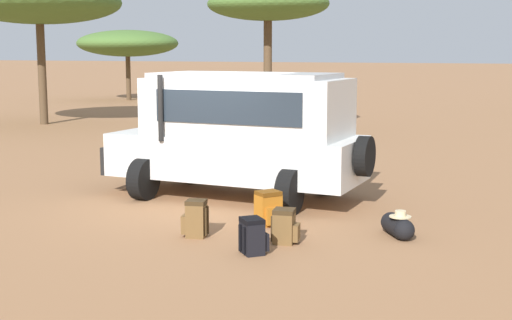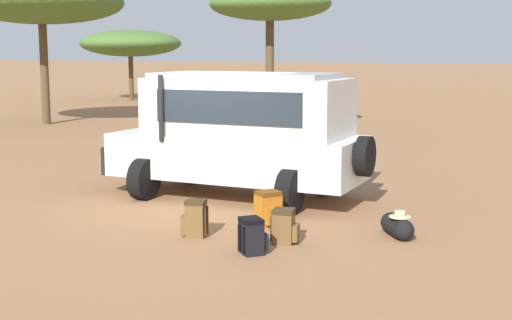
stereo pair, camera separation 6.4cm
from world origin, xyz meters
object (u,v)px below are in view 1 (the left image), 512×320
(acacia_tree_far_left, at_px, (127,43))
(acacia_tree_left_mid, at_px, (39,3))
(backpack_beside_front_wheel, at_px, (269,209))
(acacia_tree_centre_back, at_px, (268,5))
(duffel_bag_low_black_case, at_px, (398,226))
(backpack_outermost, at_px, (285,226))
(backpack_cluster_center, at_px, (196,219))
(backpack_near_rear_wheel, at_px, (253,236))
(safari_vehicle, at_px, (241,132))

(acacia_tree_far_left, bearing_deg, acacia_tree_left_mid, -70.13)
(backpack_beside_front_wheel, xyz_separation_m, acacia_tree_centre_back, (-5.52, 13.21, 4.18))
(duffel_bag_low_black_case, bearing_deg, acacia_tree_centre_back, 120.29)
(backpack_outermost, distance_m, acacia_tree_centre_back, 15.98)
(backpack_beside_front_wheel, xyz_separation_m, backpack_outermost, (0.65, -0.92, -0.03))
(backpack_cluster_center, xyz_separation_m, backpack_outermost, (1.40, 0.21, -0.03))
(backpack_near_rear_wheel, bearing_deg, acacia_tree_left_mid, 138.17)
(backpack_beside_front_wheel, distance_m, acacia_tree_far_left, 31.38)
(safari_vehicle, height_order, backpack_near_rear_wheel, safari_vehicle)
(backpack_beside_front_wheel, bearing_deg, backpack_outermost, -54.95)
(backpack_cluster_center, relative_size, acacia_tree_centre_back, 0.11)
(acacia_tree_far_left, height_order, acacia_tree_centre_back, acacia_tree_centre_back)
(backpack_beside_front_wheel, distance_m, acacia_tree_left_mid, 19.04)
(safari_vehicle, distance_m, backpack_beside_front_wheel, 2.54)
(backpack_cluster_center, height_order, acacia_tree_far_left, acacia_tree_far_left)
(acacia_tree_far_left, distance_m, acacia_tree_centre_back, 17.84)
(acacia_tree_left_mid, bearing_deg, backpack_beside_front_wheel, -38.97)
(acacia_tree_left_mid, distance_m, acacia_tree_centre_back, 9.02)
(backpack_near_rear_wheel, relative_size, acacia_tree_left_mid, 0.08)
(safari_vehicle, distance_m, backpack_cluster_center, 3.23)
(backpack_cluster_center, distance_m, backpack_outermost, 1.42)
(safari_vehicle, bearing_deg, acacia_tree_centre_back, 110.14)
(safari_vehicle, relative_size, backpack_beside_front_wheel, 9.35)
(safari_vehicle, xyz_separation_m, duffel_bag_low_black_case, (3.48, -1.74, -1.12))
(acacia_tree_far_left, bearing_deg, acacia_tree_centre_back, -40.21)
(backpack_beside_front_wheel, height_order, duffel_bag_low_black_case, backpack_beside_front_wheel)
(backpack_cluster_center, relative_size, backpack_near_rear_wheel, 1.12)
(acacia_tree_left_mid, relative_size, acacia_tree_centre_back, 1.25)
(acacia_tree_far_left, relative_size, acacia_tree_left_mid, 0.95)
(backpack_outermost, height_order, duffel_bag_low_black_case, backpack_outermost)
(safari_vehicle, height_order, acacia_tree_far_left, acacia_tree_far_left)
(safari_vehicle, distance_m, backpack_near_rear_wheel, 4.08)
(safari_vehicle, distance_m, backpack_outermost, 3.60)
(backpack_beside_front_wheel, distance_m, backpack_outermost, 1.13)
(duffel_bag_low_black_case, bearing_deg, backpack_near_rear_wheel, -133.59)
(acacia_tree_left_mid, bearing_deg, safari_vehicle, -36.86)
(backpack_cluster_center, bearing_deg, acacia_tree_far_left, 125.40)
(backpack_outermost, relative_size, acacia_tree_centre_back, 0.10)
(acacia_tree_far_left, xyz_separation_m, acacia_tree_centre_back, (13.60, -11.50, 1.18))
(backpack_cluster_center, xyz_separation_m, acacia_tree_left_mid, (-13.65, 12.78, 4.41))
(backpack_outermost, distance_m, acacia_tree_left_mid, 20.10)
(backpack_near_rear_wheel, distance_m, duffel_bag_low_black_case, 2.44)
(safari_vehicle, bearing_deg, acacia_tree_left_mid, 143.14)
(backpack_near_rear_wheel, relative_size, acacia_tree_far_left, 0.09)
(backpack_outermost, relative_size, duffel_bag_low_black_case, 0.69)
(safari_vehicle, relative_size, backpack_near_rear_wheel, 10.38)
(duffel_bag_low_black_case, xyz_separation_m, acacia_tree_centre_back, (-7.63, 13.07, 4.29))
(duffel_bag_low_black_case, height_order, acacia_tree_centre_back, acacia_tree_centre_back)
(safari_vehicle, bearing_deg, backpack_near_rear_wheel, -62.84)
(backpack_near_rear_wheel, distance_m, acacia_tree_left_mid, 20.40)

